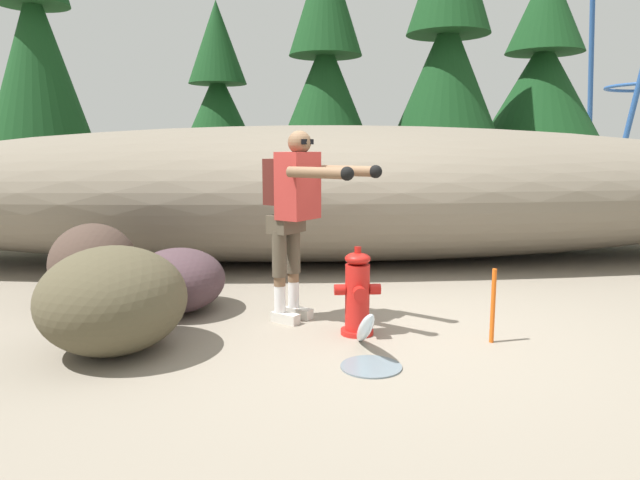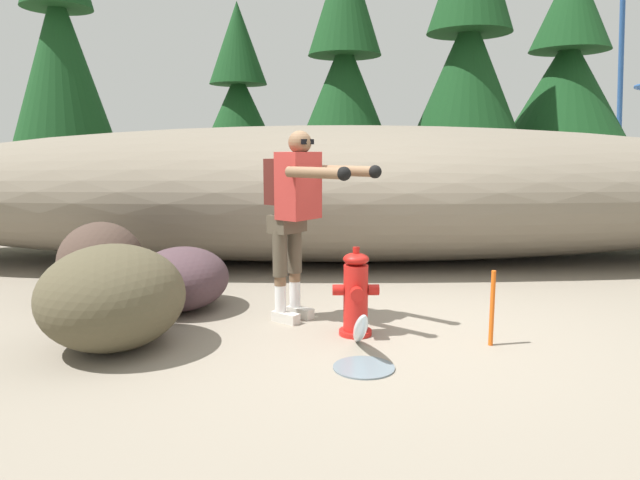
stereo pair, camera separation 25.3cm
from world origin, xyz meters
name	(u,v)px [view 1 (the left image)]	position (x,y,z in m)	size (l,w,h in m)	color
ground_plane	(374,332)	(0.00, 0.00, -0.02)	(56.00, 56.00, 0.04)	gray
dirt_embankment	(337,193)	(0.00, 3.24, 0.91)	(13.97, 3.20, 1.83)	#756B5B
fire_hydrant	(357,294)	(-0.16, -0.10, 0.34)	(0.38, 0.33, 0.74)	red
hydrant_water_jet	(367,337)	(-0.16, -0.63, 0.15)	(0.44, 0.85, 0.46)	silver
utility_worker	(296,203)	(-0.65, 0.30, 1.06)	(1.00, 0.91, 1.68)	beige
boulder_large	(113,300)	(-2.06, -0.38, 0.41)	(1.10, 1.17, 0.81)	#4E4632
boulder_mid	(94,265)	(-2.62, 0.98, 0.40)	(1.02, 0.84, 0.81)	#45342C
boulder_small	(178,280)	(-1.76, 0.72, 0.30)	(1.02, 0.88, 0.60)	#473339
pine_tree_far_left	(35,32)	(-5.34, 7.06, 3.68)	(2.06, 2.06, 6.95)	#47331E
pine_tree_left	(218,98)	(-2.20, 9.54, 2.67)	(2.10, 2.10, 4.89)	#47331E
pine_tree_center	(325,76)	(0.25, 8.33, 3.06)	(2.44, 2.44, 5.93)	#47331E
pine_tree_right	(447,57)	(2.96, 8.41, 3.49)	(2.84, 2.84, 6.81)	#47331E
pine_tree_far_right	(543,69)	(5.56, 9.31, 3.38)	(2.83, 2.83, 5.86)	#47331E
survey_stake	(493,306)	(0.88, -0.39, 0.30)	(0.04, 0.04, 0.60)	#E55914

